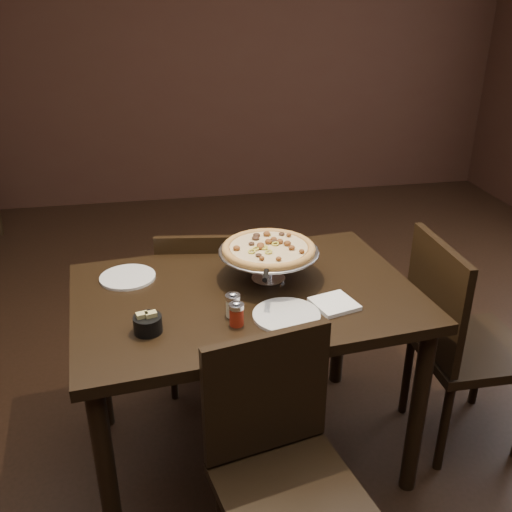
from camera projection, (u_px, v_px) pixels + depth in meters
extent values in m
cube|color=black|center=(250.00, 458.00, 2.54)|extent=(6.00, 7.00, 0.02)
cube|color=black|center=(181.00, 48.00, 5.06)|extent=(6.00, 0.02, 2.80)
cube|color=black|center=(246.00, 297.00, 2.22)|extent=(1.40, 1.00, 0.04)
cylinder|color=black|center=(107.00, 479.00, 1.92)|extent=(0.07, 0.07, 0.78)
cylinder|color=black|center=(418.00, 412.00, 2.22)|extent=(0.07, 0.07, 0.78)
cylinder|color=black|center=(98.00, 355.00, 2.57)|extent=(0.07, 0.07, 0.78)
cylinder|color=black|center=(340.00, 317.00, 2.87)|extent=(0.07, 0.07, 0.78)
cylinder|color=silver|center=(268.00, 278.00, 2.30)|extent=(0.14, 0.14, 0.01)
cylinder|color=silver|center=(268.00, 266.00, 2.28)|extent=(0.03, 0.03, 0.11)
cylinder|color=silver|center=(269.00, 253.00, 2.26)|extent=(0.10, 0.10, 0.01)
cylinder|color=#959499|center=(269.00, 251.00, 2.25)|extent=(0.39, 0.39, 0.01)
torus|color=#959499|center=(269.00, 251.00, 2.25)|extent=(0.40, 0.40, 0.01)
cylinder|color=#A16D30|center=(269.00, 249.00, 2.25)|extent=(0.36, 0.36, 0.01)
torus|color=#A16D30|center=(269.00, 249.00, 2.25)|extent=(0.37, 0.37, 0.03)
cylinder|color=tan|center=(269.00, 247.00, 2.25)|extent=(0.31, 0.31, 0.01)
cylinder|color=beige|center=(233.00, 307.00, 2.04)|extent=(0.05, 0.05, 0.07)
cylinder|color=silver|center=(233.00, 297.00, 2.02)|extent=(0.05, 0.05, 0.02)
ellipsoid|color=silver|center=(233.00, 294.00, 2.01)|extent=(0.03, 0.03, 0.01)
cylinder|color=maroon|center=(237.00, 317.00, 1.98)|extent=(0.05, 0.05, 0.07)
cylinder|color=silver|center=(236.00, 306.00, 1.96)|extent=(0.05, 0.05, 0.02)
ellipsoid|color=silver|center=(236.00, 303.00, 1.96)|extent=(0.03, 0.03, 0.01)
cylinder|color=black|center=(148.00, 324.00, 1.94)|extent=(0.10, 0.10, 0.06)
cube|color=tan|center=(143.00, 321.00, 1.93)|extent=(0.04, 0.04, 0.07)
cube|color=tan|center=(151.00, 320.00, 1.94)|extent=(0.04, 0.04, 0.07)
cube|color=white|center=(334.00, 304.00, 2.11)|extent=(0.18, 0.18, 0.02)
cylinder|color=silver|center=(128.00, 277.00, 2.31)|extent=(0.22, 0.22, 0.01)
cylinder|color=silver|center=(286.00, 315.00, 2.04)|extent=(0.24, 0.24, 0.01)
cone|color=silver|center=(266.00, 274.00, 2.07)|extent=(0.14, 0.14, 0.00)
cylinder|color=black|center=(266.00, 273.00, 2.07)|extent=(0.05, 0.13, 0.02)
cube|color=black|center=(207.00, 307.00, 2.88)|extent=(0.48, 0.48, 0.04)
cube|color=black|center=(203.00, 281.00, 2.60)|extent=(0.42, 0.09, 0.44)
cylinder|color=black|center=(241.00, 326.00, 3.13)|extent=(0.04, 0.04, 0.41)
cylinder|color=black|center=(179.00, 327.00, 3.12)|extent=(0.04, 0.04, 0.41)
cylinder|color=black|center=(241.00, 363.00, 2.83)|extent=(0.04, 0.04, 0.41)
cylinder|color=black|center=(173.00, 364.00, 2.81)|extent=(0.04, 0.04, 0.41)
cube|color=black|center=(291.00, 496.00, 1.79)|extent=(0.51, 0.51, 0.04)
cube|color=black|center=(267.00, 394.00, 1.84)|extent=(0.43, 0.12, 0.45)
cylinder|color=black|center=(311.00, 491.00, 2.10)|extent=(0.04, 0.04, 0.42)
cube|color=black|center=(472.00, 349.00, 2.47)|extent=(0.46, 0.46, 0.04)
cube|color=black|center=(436.00, 298.00, 2.32)|extent=(0.03, 0.46, 0.48)
cylinder|color=black|center=(479.00, 365.00, 2.78)|extent=(0.04, 0.04, 0.45)
cylinder|color=black|center=(444.00, 427.00, 2.38)|extent=(0.04, 0.04, 0.45)
cylinder|color=black|center=(407.00, 374.00, 2.72)|extent=(0.04, 0.04, 0.45)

